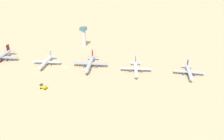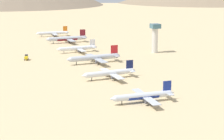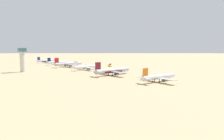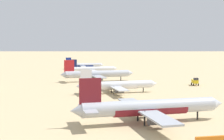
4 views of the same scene
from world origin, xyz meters
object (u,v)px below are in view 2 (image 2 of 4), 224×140
Objects in this scene: parked_jet_1 at (67,39)px; parked_jet_2 at (78,48)px; service_truck at (26,57)px; control_tower at (155,36)px; parked_jet_0 at (53,33)px; parked_jet_4 at (110,73)px; parked_jet_5 at (144,96)px; parked_jet_3 at (95,58)px.

parked_jet_1 is 50.50m from parked_jet_2.
service_truck is 0.23× the size of control_tower.
parked_jet_0 reaches higher than parked_jet_4.
control_tower reaches higher than service_truck.
parked_jet_0 is 232.17m from parked_jet_5.
parked_jet_3 reaches higher than parked_jet_5.
control_tower is at bearing 161.08° from parked_jet_2.
control_tower is (-64.88, 117.24, 9.89)m from parked_jet_0.
parked_jet_1 is (-6.47, 46.29, 0.49)m from parked_jet_0.
parked_jet_0 is at bearing -108.12° from service_truck.
service_truck is (37.67, 115.12, -1.41)m from parked_jet_0.
parked_jet_2 is at bearing -86.31° from parked_jet_3.
parked_jet_3 is 44.26m from parked_jet_4.
parked_jet_4 is at bearing 48.79° from control_tower.
control_tower reaches higher than parked_jet_2.
parked_jet_1 is at bearing -122.67° from service_truck.
control_tower is at bearing 129.47° from parked_jet_1.
parked_jet_4 is (2.41, 44.19, -0.58)m from parked_jet_3.
parked_jet_2 is at bearing -18.92° from control_tower.
parked_jet_4 is at bearing -87.57° from parked_jet_5.
parked_jet_2 is 88.11m from parked_jet_4.
parked_jet_3 is (-1.57, 94.41, 0.03)m from parked_jet_1.
parked_jet_3 is at bearing 150.76° from service_truck.
parked_jet_1 is at bearing 97.95° from parked_jet_0.
parked_jet_3 is at bearing 93.27° from parked_jet_0.
parked_jet_3 is 7.49× the size of service_truck.
parked_jet_2 is at bearing -89.72° from parked_jet_4.
service_truck is (42.87, 18.34, -1.27)m from parked_jet_2.
control_tower reaches higher than parked_jet_0.
parked_jet_0 reaches higher than service_truck.
parked_jet_4 is at bearing 90.28° from parked_jet_2.
parked_jet_0 is 0.87× the size of parked_jet_3.
parked_jet_0 is at bearing -86.93° from parked_jet_2.
parked_jet_1 is 1.19× the size of parked_jet_2.
parked_jet_0 is at bearing -86.73° from parked_jet_3.
parked_jet_2 is 6.34× the size of service_truck.
parked_jet_4 is 1.06× the size of parked_jet_5.
parked_jet_2 is 135.29m from parked_jet_5.
parked_jet_2 is at bearing 93.07° from parked_jet_0.
control_tower is (-56.85, -23.47, 9.37)m from parked_jet_3.
service_truck is (44.14, 68.82, -1.90)m from parked_jet_1.
parked_jet_0 is at bearing -88.12° from parked_jet_5.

